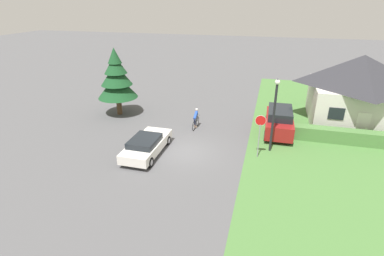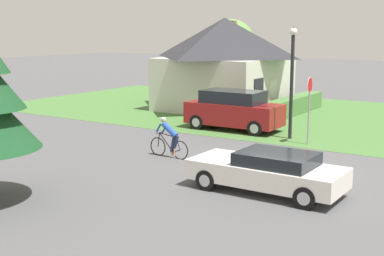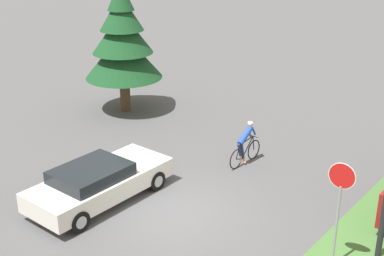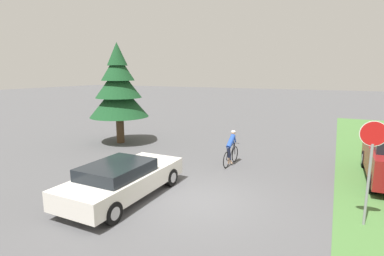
# 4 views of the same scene
# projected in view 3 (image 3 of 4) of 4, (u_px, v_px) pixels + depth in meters

# --- Properties ---
(ground_plane) EXTENTS (140.00, 140.00, 0.00)m
(ground_plane) POSITION_uv_depth(u_px,v_px,m) (176.00, 213.00, 16.06)
(ground_plane) COLOR #515154
(sedan_left_lane) EXTENTS (2.00, 4.71, 1.27)m
(sedan_left_lane) POSITION_uv_depth(u_px,v_px,m) (99.00, 182.00, 16.51)
(sedan_left_lane) COLOR silver
(sedan_left_lane) RESTS_ON ground
(cyclist) EXTENTS (0.44, 1.82, 1.56)m
(cyclist) POSITION_uv_depth(u_px,v_px,m) (245.00, 144.00, 18.98)
(cyclist) COLOR black
(cyclist) RESTS_ON ground
(stop_sign) EXTENTS (0.68, 0.07, 2.91)m
(stop_sign) POSITION_uv_depth(u_px,v_px,m) (340.00, 196.00, 12.90)
(stop_sign) COLOR gray
(stop_sign) RESTS_ON ground
(conifer_tall_near) EXTENTS (3.41, 3.41, 5.84)m
(conifer_tall_near) POSITION_uv_depth(u_px,v_px,m) (122.00, 41.00, 23.26)
(conifer_tall_near) COLOR #4C3823
(conifer_tall_near) RESTS_ON ground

